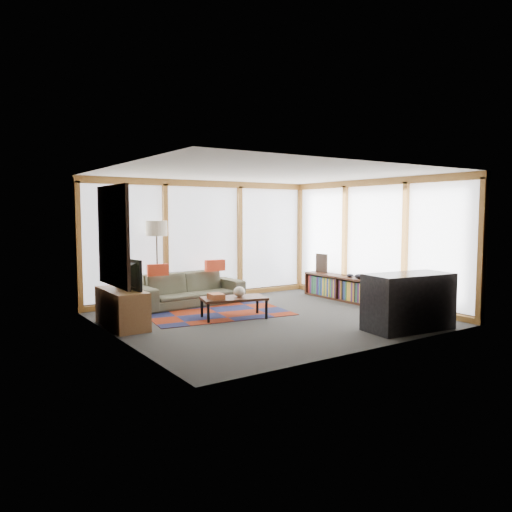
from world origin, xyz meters
TOP-DOWN VIEW (x-y plane):
  - ground at (0.00, 0.00)m, footprint 5.50×5.50m
  - room_envelope at (0.49, 0.56)m, footprint 5.52×5.02m
  - rug at (-0.55, 0.91)m, footprint 2.83×2.04m
  - sofa at (-0.63, 1.95)m, footprint 2.32×1.01m
  - pillow_left at (-1.31, 1.92)m, footprint 0.43×0.19m
  - pillow_right at (0.01, 1.98)m, footprint 0.44×0.17m
  - floor_lamp at (-1.20, 2.22)m, footprint 0.44×0.44m
  - coffee_table at (-0.53, 0.33)m, footprint 1.26×0.85m
  - book_stack at (-0.88, 0.35)m, footprint 0.26×0.31m
  - vase at (-0.42, 0.32)m, footprint 0.24×0.24m
  - bookshelf at (2.43, 0.64)m, footprint 0.38×2.10m
  - bowl_a at (2.42, 0.12)m, footprint 0.23×0.23m
  - bowl_b at (2.44, 0.40)m, footprint 0.16×0.16m
  - shelf_picture at (2.50, 1.39)m, footprint 0.08×0.33m
  - tv_console at (-2.44, 0.78)m, footprint 0.53×1.26m
  - television at (-2.42, 0.76)m, footprint 0.23×0.90m
  - bar_counter at (1.38, -2.00)m, footprint 1.52×0.85m

SIDE VIEW (x-z plane):
  - ground at x=0.00m, z-range 0.00..0.00m
  - rug at x=-0.55m, z-range 0.00..0.01m
  - coffee_table at x=-0.53m, z-range 0.00..0.38m
  - bookshelf at x=2.43m, z-range 0.00..0.52m
  - tv_console at x=-2.44m, z-range 0.00..0.63m
  - sofa at x=-0.63m, z-range 0.00..0.66m
  - book_stack at x=-0.88m, z-range 0.38..0.48m
  - bar_counter at x=1.38m, z-range 0.00..0.92m
  - vase at x=-0.42m, z-range 0.38..0.57m
  - bowl_b at x=2.44m, z-range 0.52..0.60m
  - bowl_a at x=2.42m, z-range 0.52..0.63m
  - shelf_picture at x=2.50m, z-range 0.52..0.96m
  - pillow_left at x=-1.31m, z-range 0.66..0.89m
  - pillow_right at x=0.01m, z-range 0.66..0.90m
  - floor_lamp at x=-1.20m, z-range 0.00..1.74m
  - television at x=-2.42m, z-range 0.63..1.15m
  - room_envelope at x=0.49m, z-range 0.23..2.85m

